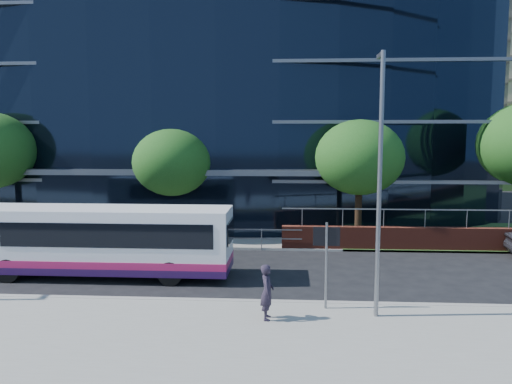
# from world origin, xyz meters

# --- Properties ---
(ground) EXTENTS (200.00, 200.00, 0.00)m
(ground) POSITION_xyz_m (0.00, 0.00, 0.00)
(ground) COLOR black
(ground) RESTS_ON ground
(pavement_near) EXTENTS (80.00, 8.00, 0.15)m
(pavement_near) POSITION_xyz_m (0.00, -5.00, 0.07)
(pavement_near) COLOR gray
(pavement_near) RESTS_ON ground
(kerb) EXTENTS (80.00, 0.25, 0.16)m
(kerb) POSITION_xyz_m (0.00, -1.00, 0.08)
(kerb) COLOR gray
(kerb) RESTS_ON ground
(yellow_line_outer) EXTENTS (80.00, 0.08, 0.01)m
(yellow_line_outer) POSITION_xyz_m (0.00, -0.80, 0.01)
(yellow_line_outer) COLOR gold
(yellow_line_outer) RESTS_ON ground
(yellow_line_inner) EXTENTS (80.00, 0.08, 0.01)m
(yellow_line_inner) POSITION_xyz_m (0.00, -0.65, 0.01)
(yellow_line_inner) COLOR gold
(yellow_line_inner) RESTS_ON ground
(far_forecourt) EXTENTS (50.00, 8.00, 0.10)m
(far_forecourt) POSITION_xyz_m (-6.00, 11.00, 0.05)
(far_forecourt) COLOR gray
(far_forecourt) RESTS_ON ground
(glass_office) EXTENTS (44.00, 23.10, 16.00)m
(glass_office) POSITION_xyz_m (-4.00, 20.85, 8.00)
(glass_office) COLOR black
(glass_office) RESTS_ON ground
(guard_railings) EXTENTS (24.00, 0.05, 1.10)m
(guard_railings) POSITION_xyz_m (-8.00, 7.00, 0.82)
(guard_railings) COLOR slate
(guard_railings) RESTS_ON ground
(apartment_block) EXTENTS (60.00, 42.00, 30.00)m
(apartment_block) POSITION_xyz_m (32.00, 57.21, 11.11)
(apartment_block) COLOR #2D511E
(apartment_block) RESTS_ON ground
(street_sign) EXTENTS (0.85, 0.09, 2.80)m
(street_sign) POSITION_xyz_m (4.50, -1.59, 2.15)
(street_sign) COLOR slate
(street_sign) RESTS_ON pavement_near
(tree_far_b) EXTENTS (4.29, 4.29, 6.05)m
(tree_far_b) POSITION_xyz_m (-3.00, 9.50, 4.21)
(tree_far_b) COLOR black
(tree_far_b) RESTS_ON ground
(tree_far_c) EXTENTS (4.62, 4.62, 6.51)m
(tree_far_c) POSITION_xyz_m (7.00, 9.00, 4.54)
(tree_far_c) COLOR black
(tree_far_c) RESTS_ON ground
(tree_dist_e) EXTENTS (4.62, 4.62, 6.51)m
(tree_dist_e) POSITION_xyz_m (24.00, 40.00, 4.54)
(tree_dist_e) COLOR black
(tree_dist_e) RESTS_ON ground
(streetlight_east) EXTENTS (0.15, 0.77, 8.00)m
(streetlight_east) POSITION_xyz_m (6.00, -2.17, 4.44)
(streetlight_east) COLOR slate
(streetlight_east) RESTS_ON pavement_near
(city_bus) EXTENTS (10.42, 2.44, 2.81)m
(city_bus) POSITION_xyz_m (-4.08, 2.03, 1.49)
(city_bus) COLOR white
(city_bus) RESTS_ON ground
(pedestrian) EXTENTS (0.41, 0.62, 1.69)m
(pedestrian) POSITION_xyz_m (2.66, -2.67, 1.00)
(pedestrian) COLOR #251D2C
(pedestrian) RESTS_ON pavement_near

